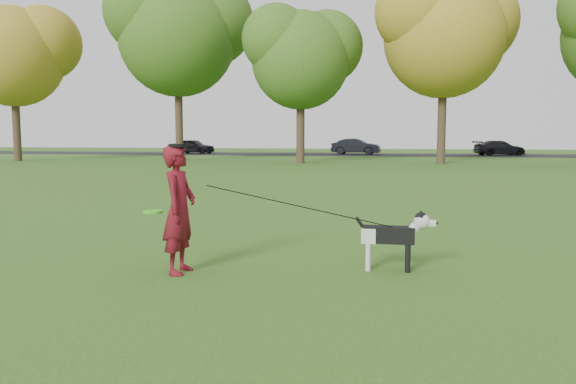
% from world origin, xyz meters
% --- Properties ---
extents(ground, '(120.00, 120.00, 0.00)m').
position_xyz_m(ground, '(0.00, 0.00, 0.00)').
color(ground, '#285116').
rests_on(ground, ground).
extents(road, '(120.00, 7.00, 0.02)m').
position_xyz_m(road, '(0.00, 40.00, 0.01)').
color(road, black).
rests_on(road, ground).
extents(man, '(0.37, 0.56, 1.54)m').
position_xyz_m(man, '(-1.24, -0.49, 0.77)').
color(man, '#5F0D17').
rests_on(man, ground).
extents(dog, '(0.99, 0.20, 0.75)m').
position_xyz_m(dog, '(1.28, 0.08, 0.46)').
color(dog, black).
rests_on(dog, ground).
extents(car_left, '(3.86, 2.09, 1.25)m').
position_xyz_m(car_left, '(-15.80, 40.00, 0.64)').
color(car_left, black).
rests_on(car_left, road).
extents(car_mid, '(4.11, 1.86, 1.31)m').
position_xyz_m(car_mid, '(-1.69, 40.00, 0.67)').
color(car_mid, black).
rests_on(car_mid, road).
extents(car_right, '(4.32, 2.75, 1.17)m').
position_xyz_m(car_right, '(9.62, 40.00, 0.60)').
color(car_right, black).
rests_on(car_right, road).
extents(man_held_items, '(3.10, 0.73, 1.04)m').
position_xyz_m(man_held_items, '(0.26, -0.23, 0.79)').
color(man_held_items, '#3BDD1B').
rests_on(man_held_items, ground).
extents(tree_row, '(51.74, 8.86, 12.01)m').
position_xyz_m(tree_row, '(-1.43, 26.07, 7.41)').
color(tree_row, '#38281C').
rests_on(tree_row, ground).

